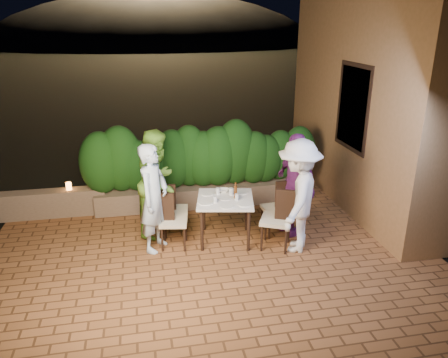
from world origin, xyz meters
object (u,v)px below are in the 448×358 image
object	(u,v)px
chair_left_back	(175,209)
diner_green	(158,183)
diner_purple	(295,184)
chair_right_front	(276,219)
diner_white	(298,196)
chair_left_front	(174,220)
dining_table	(225,219)
beer_bottle	(235,190)
chair_right_back	(276,208)
parapet_lamp	(69,186)
bowl	(224,190)
diner_blue	(154,198)

from	to	relation	value
chair_left_back	diner_green	bearing A→B (deg)	159.22
diner_purple	chair_right_front	bearing A→B (deg)	-56.28
diner_white	chair_left_front	bearing A→B (deg)	-73.20
dining_table	beer_bottle	world-z (taller)	beer_bottle
chair_left_front	chair_left_back	distance (m)	0.44
diner_green	chair_right_front	bearing A→B (deg)	-88.22
chair_right_back	parapet_lamp	bearing A→B (deg)	-26.81
bowl	parapet_lamp	size ratio (longest dim) A/B	1.30
beer_bottle	bowl	size ratio (longest dim) A/B	1.50
parapet_lamp	beer_bottle	bearing A→B (deg)	-29.13
chair_left_front	parapet_lamp	size ratio (longest dim) A/B	6.64
dining_table	beer_bottle	bearing A→B (deg)	-6.78
parapet_lamp	chair_left_back	bearing A→B (deg)	-32.12
chair_left_front	diner_purple	size ratio (longest dim) A/B	0.53
parapet_lamp	diner_blue	bearing A→B (deg)	-46.88
chair_left_back	diner_white	xyz separation A→B (m)	(1.84, -0.89, 0.45)
dining_table	diner_blue	bearing A→B (deg)	-177.05
chair_left_front	diner_white	size ratio (longest dim) A/B	0.51
chair_left_front	diner_white	xyz separation A→B (m)	(1.91, -0.46, 0.44)
bowl	diner_white	distance (m)	1.30
chair_right_back	diner_blue	bearing A→B (deg)	-0.55
chair_left_back	diner_green	distance (m)	0.54
chair_left_front	diner_green	size ratio (longest dim) A/B	0.51
diner_blue	parapet_lamp	distance (m)	2.23
bowl	diner_purple	bearing A→B (deg)	-10.37
chair_left_back	parapet_lamp	xyz separation A→B (m)	(-1.87, 1.17, 0.12)
bowl	diner_blue	world-z (taller)	diner_blue
dining_table	chair_right_front	size ratio (longest dim) A/B	0.89
bowl	diner_purple	distance (m)	1.20
beer_bottle	parapet_lamp	distance (m)	3.24
beer_bottle	chair_left_front	size ratio (longest dim) A/B	0.29
parapet_lamp	diner_purple	bearing A→B (deg)	-20.91
beer_bottle	diner_blue	xyz separation A→B (m)	(-1.31, -0.04, -0.01)
chair_right_front	diner_blue	distance (m)	1.96
beer_bottle	diner_blue	bearing A→B (deg)	-178.28
dining_table	chair_left_back	world-z (taller)	chair_left_back
chair_right_back	diner_purple	bearing A→B (deg)	176.65
diner_white	diner_purple	size ratio (longest dim) A/B	1.03
chair_right_front	parapet_lamp	size ratio (longest dim) A/B	7.21
dining_table	parapet_lamp	world-z (taller)	dining_table
bowl	diner_blue	bearing A→B (deg)	-163.46
diner_purple	diner_blue	bearing A→B (deg)	-98.55
diner_blue	diner_purple	world-z (taller)	diner_purple
chair_right_front	diner_blue	xyz separation A→B (m)	(-1.89, 0.34, 0.37)
chair_left_front	diner_white	world-z (taller)	diner_white
dining_table	diner_purple	world-z (taller)	diner_purple
diner_blue	diner_purple	xyz separation A→B (m)	(2.36, 0.13, 0.01)
beer_bottle	chair_right_back	xyz separation A→B (m)	(0.73, 0.09, -0.41)
diner_green	diner_white	bearing A→B (deg)	-87.21
chair_left_back	parapet_lamp	world-z (taller)	chair_left_back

